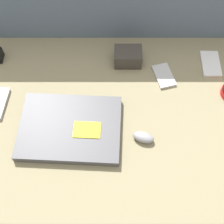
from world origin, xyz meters
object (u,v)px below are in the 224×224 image
object	(u,v)px
laptop	(70,128)
computer_mouse	(144,137)
phone_silver	(164,76)
phone_black	(210,63)
camera_pouch	(128,57)

from	to	relation	value
laptop	computer_mouse	size ratio (longest dim) A/B	4.43
computer_mouse	phone_silver	xyz separation A→B (m)	(0.09, 0.26, -0.01)
phone_black	camera_pouch	bearing A→B (deg)	179.07
computer_mouse	phone_silver	size ratio (longest dim) A/B	0.66
computer_mouse	phone_silver	bearing A→B (deg)	88.62
computer_mouse	camera_pouch	bearing A→B (deg)	115.14
laptop	phone_black	bearing A→B (deg)	31.48
phone_silver	phone_black	distance (m)	0.19
laptop	phone_black	size ratio (longest dim) A/B	2.82
computer_mouse	camera_pouch	distance (m)	0.34
phone_black	camera_pouch	distance (m)	0.32
laptop	computer_mouse	distance (m)	0.25
laptop	phone_black	xyz separation A→B (m)	(0.52, 0.28, -0.01)
phone_silver	computer_mouse	bearing A→B (deg)	-123.98
laptop	computer_mouse	xyz separation A→B (m)	(0.24, -0.04, 0.00)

